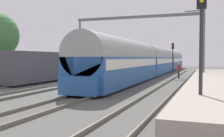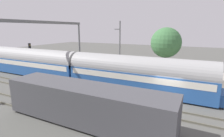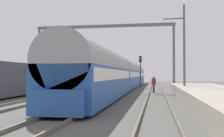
# 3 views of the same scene
# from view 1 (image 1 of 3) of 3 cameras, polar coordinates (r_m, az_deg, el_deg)

# --- Properties ---
(ground) EXTENTS (120.00, 120.00, 0.00)m
(ground) POSITION_cam_1_polar(r_m,az_deg,el_deg) (20.17, -6.51, -4.25)
(ground) COLOR #54534F
(track_far_west) EXTENTS (1.52, 60.00, 0.16)m
(track_far_west) POSITION_cam_1_polar(r_m,az_deg,el_deg) (23.57, -20.16, -3.23)
(track_far_west) COLOR #625F50
(track_far_west) RESTS_ON ground
(track_west) EXTENTS (1.51, 60.00, 0.16)m
(track_west) POSITION_cam_1_polar(r_m,az_deg,el_deg) (21.16, -11.54, -3.75)
(track_west) COLOR #625F50
(track_west) RESTS_ON ground
(track_east) EXTENTS (1.51, 60.00, 0.16)m
(track_east) POSITION_cam_1_polar(r_m,az_deg,el_deg) (19.33, -1.01, -4.28)
(track_east) COLOR #625F50
(track_east) RESTS_ON ground
(track_far_east) EXTENTS (1.52, 60.00, 0.16)m
(track_far_east) POSITION_cam_1_polar(r_m,az_deg,el_deg) (18.28, 11.23, -4.70)
(track_far_east) COLOR #625F50
(track_far_east) RESTS_ON ground
(platform) EXTENTS (4.40, 28.00, 0.90)m
(platform) POSITION_cam_1_polar(r_m,az_deg,el_deg) (20.06, 22.98, -3.16)
(platform) COLOR #A39989
(platform) RESTS_ON ground
(passenger_train) EXTENTS (2.93, 49.20, 3.82)m
(passenger_train) POSITION_cam_1_polar(r_m,az_deg,el_deg) (38.52, 9.66, 1.79)
(passenger_train) COLOR #28569E
(passenger_train) RESTS_ON ground
(freight_car) EXTENTS (2.80, 13.00, 2.70)m
(freight_car) POSITION_cam_1_polar(r_m,az_deg,el_deg) (27.23, -13.84, 0.50)
(freight_car) COLOR #47474C
(freight_car) RESTS_ON ground
(person_crossing) EXTENTS (0.45, 0.33, 1.73)m
(person_crossing) POSITION_cam_1_polar(r_m,az_deg,el_deg) (30.49, 14.26, -0.15)
(person_crossing) COLOR #292929
(person_crossing) RESTS_ON ground
(railway_signal_near) EXTENTS (0.36, 0.30, 5.03)m
(railway_signal_near) POSITION_cam_1_polar(r_m,az_deg,el_deg) (10.51, 18.77, 7.22)
(railway_signal_near) COLOR #2D2D33
(railway_signal_near) RESTS_ON ground
(railway_signal_far) EXTENTS (0.36, 0.30, 4.55)m
(railway_signal_far) POSITION_cam_1_polar(r_m,az_deg,el_deg) (41.10, 13.02, 3.15)
(railway_signal_far) COLOR #2D2D33
(railway_signal_far) RESTS_ON ground
(catenary_gantry) EXTENTS (16.80, 0.28, 7.86)m
(catenary_gantry) POSITION_cam_1_polar(r_m,az_deg,el_deg) (35.19, 5.16, 8.21)
(catenary_gantry) COLOR slate
(catenary_gantry) RESTS_ON ground
(catenary_pole_east_mid) EXTENTS (1.90, 0.20, 8.00)m
(catenary_pole_east_mid) POSITION_cam_1_polar(r_m,az_deg,el_deg) (26.65, 19.17, 6.16)
(catenary_pole_east_mid) COLOR slate
(catenary_pole_east_mid) RESTS_ON ground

